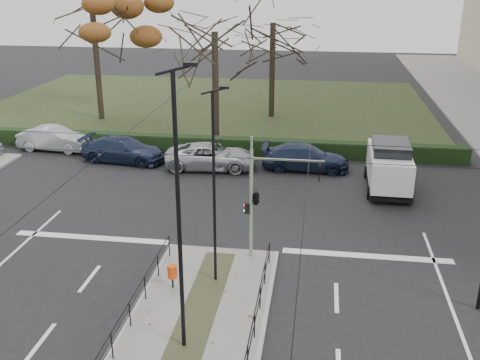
% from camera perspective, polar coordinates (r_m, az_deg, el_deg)
% --- Properties ---
extents(ground, '(140.00, 140.00, 0.00)m').
position_cam_1_polar(ground, '(19.75, -4.29, -13.84)').
color(ground, black).
rests_on(ground, ground).
extents(park, '(38.00, 26.00, 0.10)m').
position_cam_1_polar(park, '(50.12, -3.22, 7.62)').
color(park, '#232E17').
rests_on(park, ground).
extents(hedge, '(38.00, 1.00, 1.00)m').
position_cam_1_polar(hedge, '(37.39, -7.25, 3.76)').
color(hedge, black).
rests_on(hedge, ground).
extents(median_railing, '(4.14, 13.24, 0.92)m').
position_cam_1_polar(median_railing, '(17.13, -6.30, -15.95)').
color(median_railing, black).
rests_on(median_railing, median_island).
extents(catenary, '(20.00, 34.00, 6.00)m').
position_cam_1_polar(catenary, '(19.49, -3.54, -2.83)').
color(catenary, black).
rests_on(catenary, ground).
extents(traffic_light, '(3.10, 1.77, 4.56)m').
position_cam_1_polar(traffic_light, '(22.14, 1.82, -1.64)').
color(traffic_light, gray).
rests_on(traffic_light, median_island).
extents(litter_bin, '(0.35, 0.35, 0.91)m').
position_cam_1_polar(litter_bin, '(20.94, -6.90, -9.25)').
color(litter_bin, black).
rests_on(litter_bin, median_island).
extents(streetlamp_median_near, '(0.73, 0.15, 8.77)m').
position_cam_1_polar(streetlamp_median_near, '(16.10, -6.19, -3.52)').
color(streetlamp_median_near, black).
rests_on(streetlamp_median_near, median_island).
extents(streetlamp_median_far, '(0.62, 0.13, 7.38)m').
position_cam_1_polar(streetlamp_median_far, '(19.99, -2.61, -0.74)').
color(streetlamp_median_far, black).
rests_on(streetlamp_median_far, median_island).
extents(parked_car_second, '(4.83, 1.95, 1.56)m').
position_cam_1_polar(parked_car_second, '(39.00, -18.35, 4.00)').
color(parked_car_second, '#AFB2B7').
rests_on(parked_car_second, ground).
extents(parked_car_third, '(5.48, 2.76, 1.53)m').
position_cam_1_polar(parked_car_third, '(35.54, -11.77, 3.05)').
color(parked_car_third, '#1B2640').
rests_on(parked_car_third, ground).
extents(parked_car_fourth, '(5.59, 2.90, 1.50)m').
position_cam_1_polar(parked_car_fourth, '(33.57, -2.96, 2.42)').
color(parked_car_fourth, '#AFB2B7').
rests_on(parked_car_fourth, ground).
extents(white_van, '(2.38, 5.09, 2.64)m').
position_cam_1_polar(white_van, '(31.18, 14.90, 1.50)').
color(white_van, white).
rests_on(white_van, ground).
extents(rust_tree, '(8.88, 8.88, 10.95)m').
position_cam_1_polar(rust_tree, '(45.22, -14.77, 16.35)').
color(rust_tree, black).
rests_on(rust_tree, park).
extents(bare_tree_center, '(6.79, 6.79, 9.74)m').
position_cam_1_polar(bare_tree_center, '(44.84, 3.36, 14.97)').
color(bare_tree_center, black).
rests_on(bare_tree_center, park).
extents(bare_tree_near, '(7.50, 7.50, 9.78)m').
position_cam_1_polar(bare_tree_near, '(37.60, -2.58, 14.00)').
color(bare_tree_near, black).
rests_on(bare_tree_near, park).
extents(parked_car_fifth, '(5.18, 2.14, 1.50)m').
position_cam_1_polar(parked_car_fifth, '(33.58, 6.66, 2.31)').
color(parked_car_fifth, '#1B2640').
rests_on(parked_car_fifth, ground).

